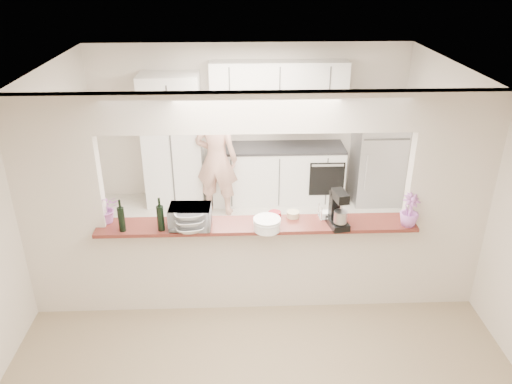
{
  "coord_description": "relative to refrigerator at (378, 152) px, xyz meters",
  "views": [
    {
      "loc": [
        -0.19,
        -4.71,
        3.69
      ],
      "look_at": [
        0.0,
        0.3,
        1.29
      ],
      "focal_mm": 35.0,
      "sensor_mm": 36.0,
      "label": 1
    }
  ],
  "objects": [
    {
      "name": "floor",
      "position": [
        -2.05,
        -2.65,
        -0.85
      ],
      "size": [
        6.0,
        6.0,
        0.0
      ],
      "primitive_type": "plane",
      "color": "gray",
      "rests_on": "ground"
    },
    {
      "name": "tile_overlay",
      "position": [
        -2.05,
        -1.1,
        -0.84
      ],
      "size": [
        5.0,
        2.9,
        0.01
      ],
      "primitive_type": "cube",
      "color": "beige",
      "rests_on": "floor"
    },
    {
      "name": "partition",
      "position": [
        -2.05,
        -2.65,
        0.63
      ],
      "size": [
        5.0,
        0.15,
        2.5
      ],
      "color": "beige",
      "rests_on": "floor"
    },
    {
      "name": "bar_counter",
      "position": [
        -2.05,
        -2.65,
        -0.27
      ],
      "size": [
        3.4,
        0.38,
        1.09
      ],
      "color": "beige",
      "rests_on": "floor"
    },
    {
      "name": "kitchen_cabinets",
      "position": [
        -2.24,
        0.07,
        0.12
      ],
      "size": [
        3.15,
        0.62,
        2.25
      ],
      "color": "white",
      "rests_on": "floor"
    },
    {
      "name": "refrigerator",
      "position": [
        0.0,
        0.0,
        0.0
      ],
      "size": [
        0.75,
        0.7,
        1.7
      ],
      "primitive_type": "cube",
      "color": "silver",
      "rests_on": "floor"
    },
    {
      "name": "flower_left",
      "position": [
        -3.65,
        -2.6,
        0.4
      ],
      "size": [
        0.34,
        0.31,
        0.32
      ],
      "primitive_type": "imported",
      "rotation": [
        0.0,
        0.0,
        0.21
      ],
      "color": "#EC7DE2",
      "rests_on": "bar_counter"
    },
    {
      "name": "wine_bottle_a",
      "position": [
        -3.45,
        -2.8,
        0.38
      ],
      "size": [
        0.07,
        0.07,
        0.36
      ],
      "color": "black",
      "rests_on": "bar_counter"
    },
    {
      "name": "wine_bottle_b",
      "position": [
        -3.05,
        -2.8,
        0.38
      ],
      "size": [
        0.07,
        0.07,
        0.37
      ],
      "color": "black",
      "rests_on": "bar_counter"
    },
    {
      "name": "toaster_oven",
      "position": [
        -2.75,
        -2.75,
        0.36
      ],
      "size": [
        0.44,
        0.31,
        0.24
      ],
      "primitive_type": "imported",
      "rotation": [
        0.0,
        0.0,
        -0.03
      ],
      "color": "#B4B4B9",
      "rests_on": "bar_counter"
    },
    {
      "name": "serving_bowls",
      "position": [
        -2.75,
        -2.82,
        0.36
      ],
      "size": [
        0.34,
        0.34,
        0.23
      ],
      "primitive_type": "imported",
      "rotation": [
        0.0,
        0.0,
        0.1
      ],
      "color": "white",
      "rests_on": "bar_counter"
    },
    {
      "name": "plate_stack_a",
      "position": [
        -1.95,
        -2.84,
        0.31
      ],
      "size": [
        0.29,
        0.29,
        0.13
      ],
      "color": "white",
      "rests_on": "bar_counter"
    },
    {
      "name": "plate_stack_b",
      "position": [
        -1.95,
        -2.84,
        0.29
      ],
      "size": [
        0.29,
        0.29,
        0.1
      ],
      "color": "white",
      "rests_on": "bar_counter"
    },
    {
      "name": "red_bowl",
      "position": [
        -1.85,
        -2.57,
        0.27
      ],
      "size": [
        0.14,
        0.14,
        0.06
      ],
      "primitive_type": "cylinder",
      "color": "maroon",
      "rests_on": "bar_counter"
    },
    {
      "name": "tan_bowl",
      "position": [
        -1.65,
        -2.57,
        0.27
      ],
      "size": [
        0.14,
        0.14,
        0.07
      ],
      "primitive_type": "cylinder",
      "color": "#C4B58A",
      "rests_on": "bar_counter"
    },
    {
      "name": "utensil_caddy",
      "position": [
        -1.25,
        -2.6,
        0.33
      ],
      "size": [
        0.25,
        0.16,
        0.22
      ],
      "color": "silver",
      "rests_on": "bar_counter"
    },
    {
      "name": "stand_mixer",
      "position": [
        -1.2,
        -2.79,
        0.42
      ],
      "size": [
        0.22,
        0.31,
        0.41
      ],
      "color": "black",
      "rests_on": "bar_counter"
    },
    {
      "name": "flower_right",
      "position": [
        -0.45,
        -2.8,
        0.42
      ],
      "size": [
        0.26,
        0.26,
        0.36
      ],
      "primitive_type": "imported",
      "rotation": [
        0.0,
        0.0,
        0.36
      ],
      "color": "#B76DCC",
      "rests_on": "bar_counter"
    },
    {
      "name": "person",
      "position": [
        -2.56,
        -0.36,
        0.04
      ],
      "size": [
        0.73,
        0.56,
        1.77
      ],
      "primitive_type": "imported",
      "rotation": [
        0.0,
        0.0,
        2.92
      ],
      "color": "#D49D89",
      "rests_on": "floor"
    }
  ]
}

